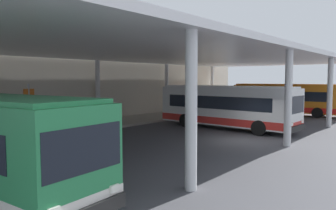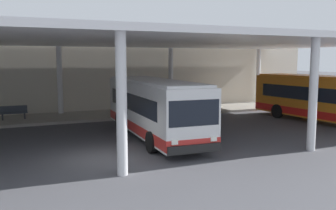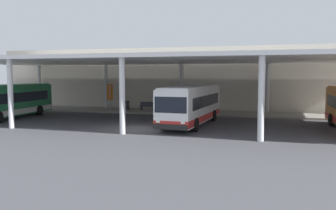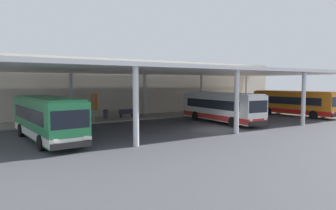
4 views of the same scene
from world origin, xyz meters
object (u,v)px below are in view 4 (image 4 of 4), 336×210
bus_nearest_bay (47,118)px  banner_sign (94,104)px  bench_waiting (126,113)px  bus_second_bay (221,107)px  bus_middle_bay (294,103)px  trash_bin (106,114)px

bus_nearest_bay → banner_sign: banner_sign is taller
bench_waiting → bus_second_bay: bearing=-51.1°
bus_nearest_bay → bus_middle_bay: (29.61, 0.33, 0.00)m
bench_waiting → bus_middle_bay: bearing=-24.6°
bus_second_bay → bench_waiting: bearing=128.9°
bus_nearest_bay → trash_bin: bearing=49.2°
bus_nearest_bay → trash_bin: size_ratio=10.90×
bus_second_bay → trash_bin: 12.86m
bus_middle_bay → bench_waiting: bus_middle_bay is taller
bus_second_bay → trash_bin: (-9.43, 8.69, -0.98)m
bench_waiting → trash_bin: 2.51m
bus_middle_bay → banner_sign: bearing=161.3°
bus_middle_bay → bench_waiting: size_ratio=5.93×
bench_waiting → trash_bin: (-2.51, 0.10, 0.01)m
bus_middle_bay → banner_sign: banner_sign is taller
trash_bin → bus_second_bay: bearing=-42.7°
bus_middle_bay → bus_second_bay: bearing=179.1°
bus_middle_bay → trash_bin: size_ratio=10.89×
bus_middle_bay → bench_waiting: 21.10m
bus_second_bay → bus_middle_bay: 12.24m
banner_sign → bench_waiting: bearing=12.0°
trash_bin → banner_sign: (-1.63, -0.98, 1.30)m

